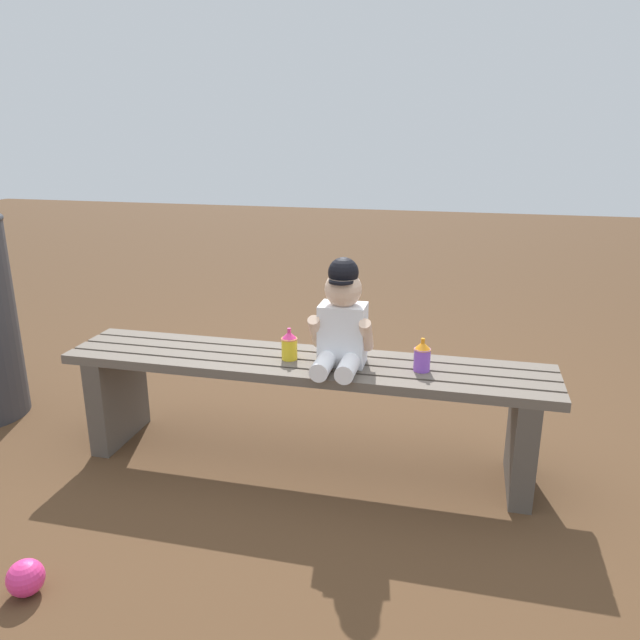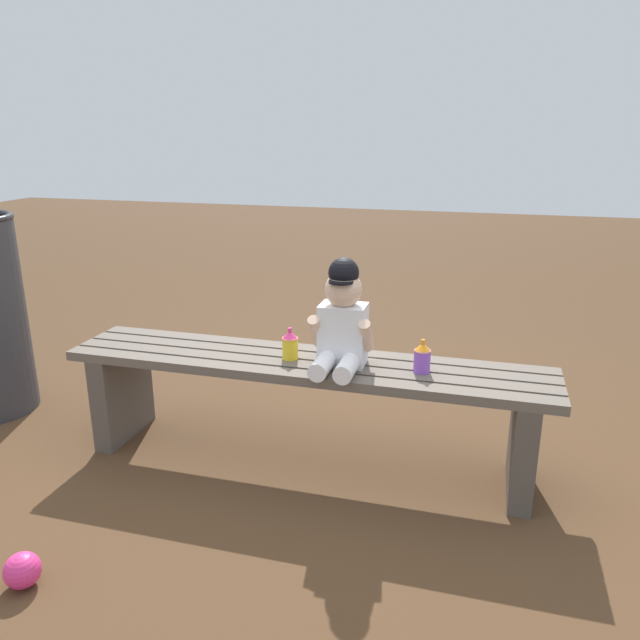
{
  "view_description": "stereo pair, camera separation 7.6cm",
  "coord_description": "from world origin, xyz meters",
  "px_view_note": "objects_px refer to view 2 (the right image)",
  "views": [
    {
      "loc": [
        0.57,
        -2.11,
        1.28
      ],
      "look_at": [
        0.07,
        -0.05,
        0.61
      ],
      "focal_mm": 34.41,
      "sensor_mm": 36.0,
      "label": 1
    },
    {
      "loc": [
        0.64,
        -2.09,
        1.28
      ],
      "look_at": [
        0.07,
        -0.05,
        0.61
      ],
      "focal_mm": 34.41,
      "sensor_mm": 36.0,
      "label": 2
    }
  ],
  "objects_px": {
    "child_figure": "(342,320)",
    "sippy_cup_left": "(290,344)",
    "park_bench": "(305,391)",
    "toy_ball": "(22,570)",
    "sippy_cup_right": "(422,357)"
  },
  "relations": [
    {
      "from": "park_bench",
      "to": "toy_ball",
      "type": "distance_m",
      "value": 1.1
    },
    {
      "from": "child_figure",
      "to": "park_bench",
      "type": "bearing_deg",
      "value": 172.14
    },
    {
      "from": "toy_ball",
      "to": "park_bench",
      "type": "bearing_deg",
      "value": 56.96
    },
    {
      "from": "park_bench",
      "to": "toy_ball",
      "type": "relative_size",
      "value": 17.71
    },
    {
      "from": "sippy_cup_left",
      "to": "sippy_cup_right",
      "type": "height_order",
      "value": "same"
    },
    {
      "from": "sippy_cup_right",
      "to": "toy_ball",
      "type": "relative_size",
      "value": 1.17
    },
    {
      "from": "park_bench",
      "to": "sippy_cup_left",
      "type": "height_order",
      "value": "sippy_cup_left"
    },
    {
      "from": "park_bench",
      "to": "sippy_cup_right",
      "type": "distance_m",
      "value": 0.48
    },
    {
      "from": "toy_ball",
      "to": "sippy_cup_right",
      "type": "bearing_deg",
      "value": 41.0
    },
    {
      "from": "park_bench",
      "to": "toy_ball",
      "type": "height_order",
      "value": "park_bench"
    },
    {
      "from": "child_figure",
      "to": "sippy_cup_left",
      "type": "relative_size",
      "value": 3.26
    },
    {
      "from": "child_figure",
      "to": "toy_ball",
      "type": "relative_size",
      "value": 3.83
    },
    {
      "from": "park_bench",
      "to": "sippy_cup_right",
      "type": "relative_size",
      "value": 15.11
    },
    {
      "from": "park_bench",
      "to": "sippy_cup_right",
      "type": "height_order",
      "value": "sippy_cup_right"
    },
    {
      "from": "child_figure",
      "to": "sippy_cup_left",
      "type": "distance_m",
      "value": 0.24
    }
  ]
}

